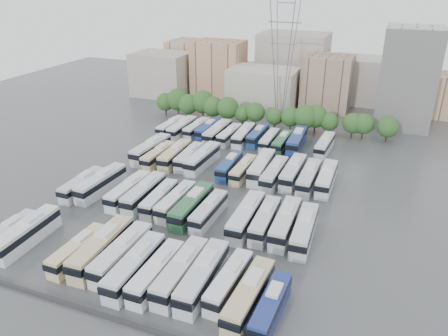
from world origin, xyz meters
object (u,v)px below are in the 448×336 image
at_px(bus_r0_s1, 27,233).
at_px(bus_r3_s0, 171,126).
at_px(bus_r2_s11, 293,172).
at_px(bus_r0_s0, 7,233).
at_px(bus_r1_s0, 82,184).
at_px(bus_r3_s7, 258,135).
at_px(bus_r0_s12, 249,295).
at_px(bus_r3_s9, 282,142).
at_px(bus_r2_s7, 229,166).
at_px(bus_r3_s12, 325,145).
at_px(bus_r2_s12, 309,177).
at_px(bus_r2_s13, 327,178).
at_px(bus_r0_s8, 157,272).
at_px(bus_r3_s5, 229,135).
at_px(bus_r0_s7, 135,266).
at_px(bus_r0_s9, 181,272).
at_px(bus_r0_s6, 122,253).
at_px(bus_r3_s6, 243,135).
at_px(apartment_tower, 408,78).
at_px(bus_r1_s6, 176,201).
at_px(bus_r3_s8, 269,140).
at_px(bus_r2_s1, 151,149).
at_px(bus_r3_s3, 208,129).
at_px(bus_r2_s5, 202,158).
at_px(bus_r2_s3, 175,155).
at_px(bus_r1_s12, 285,222).
at_px(bus_r3_s10, 297,140).
at_px(bus_r1_s7, 192,205).
at_px(bus_r2_s4, 189,157).
at_px(bus_r0_s11, 229,281).
at_px(bus_r1_s11, 265,220).
at_px(bus_r3_s4, 217,132).
at_px(bus_r1_s1, 101,183).
at_px(bus_r0_s5, 102,247).
at_px(bus_r1_s4, 144,193).
at_px(bus_r1_s13, 304,230).
at_px(bus_r0_s4, 78,250).
at_px(bus_r1_s3, 129,191).
at_px(bus_r2_s2, 159,155).
at_px(bus_r0_s10, 203,276).
at_px(bus_r2_s10, 274,174).
at_px(bus_r2_s8, 243,170).
at_px(electricity_pylon, 283,53).

relative_size(bus_r0_s1, bus_r3_s0, 1.12).
bearing_deg(bus_r2_s11, bus_r0_s0, -133.20).
distance_m(bus_r1_s0, bus_r3_s7, 44.36).
relative_size(bus_r0_s12, bus_r3_s9, 1.14).
xyz_separation_m(bus_r2_s7, bus_r3_s12, (16.45, 18.98, 0.08)).
relative_size(bus_r1_s0, bus_r3_s9, 1.03).
xyz_separation_m(bus_r2_s12, bus_r2_s13, (3.28, 1.00, -0.03)).
height_order(bus_r0_s8, bus_r3_s5, bus_r0_s8).
distance_m(bus_r0_s7, bus_r0_s9, 6.49).
bearing_deg(bus_r3_s5, bus_r0_s6, -83.73).
height_order(bus_r0_s8, bus_r3_s6, bus_r0_s8).
bearing_deg(bus_r2_s7, apartment_tower, 53.00).
xyz_separation_m(bus_r0_s7, bus_r0_s12, (16.42, 0.31, -0.06)).
height_order(bus_r1_s6, bus_r3_s8, bus_r1_s6).
xyz_separation_m(bus_r2_s1, bus_r3_s3, (6.36, 17.76, -0.26)).
bearing_deg(bus_r2_s5, bus_r2_s3, -174.39).
distance_m(bus_r1_s6, bus_r3_s3, 38.24).
bearing_deg(bus_r2_s13, bus_r2_s3, -179.95).
xyz_separation_m(bus_r1_s12, bus_r3_s10, (-6.69, 36.94, 0.07)).
height_order(bus_r1_s7, bus_r2_s4, bus_r1_s7).
relative_size(bus_r0_s11, bus_r3_s7, 1.02).
bearing_deg(bus_r0_s11, bus_r0_s6, -176.72).
height_order(bus_r0_s9, bus_r1_s12, bus_r0_s9).
distance_m(bus_r1_s11, bus_r3_s4, 42.53).
height_order(bus_r1_s1, bus_r2_s5, bus_r2_s5).
height_order(bus_r1_s12, bus_r3_s4, bus_r1_s12).
height_order(bus_r0_s5, bus_r1_s4, bus_r0_s5).
relative_size(bus_r1_s4, bus_r2_s3, 1.01).
height_order(bus_r2_s1, bus_r3_s6, bus_r2_s1).
height_order(bus_r0_s7, bus_r3_s5, bus_r0_s7).
relative_size(bus_r1_s6, bus_r3_s7, 1.03).
bearing_deg(bus_r1_s13, bus_r0_s9, -131.63).
relative_size(apartment_tower, bus_r3_s3, 2.25).
height_order(bus_r0_s4, bus_r2_s3, bus_r2_s3).
relative_size(bus_r2_s1, bus_r3_s8, 1.22).
xyz_separation_m(bus_r0_s12, bus_r1_s3, (-29.84, 18.70, -0.07)).
xyz_separation_m(bus_r1_s4, bus_r2_s2, (-6.45, 16.66, -0.15)).
xyz_separation_m(bus_r0_s11, bus_r1_s0, (-36.32, 16.11, -0.02)).
height_order(bus_r0_s9, bus_r3_s7, bus_r0_s9).
bearing_deg(bus_r1_s7, bus_r2_s4, 117.37).
distance_m(bus_r3_s0, bus_r3_s8, 26.46).
relative_size(bus_r0_s12, bus_r3_s12, 1.07).
distance_m(bus_r0_s5, bus_r3_s3, 54.29).
height_order(bus_r1_s3, bus_r3_s10, bus_r3_s10).
bearing_deg(bus_r2_s13, bus_r0_s10, -106.51).
xyz_separation_m(bus_r0_s8, bus_r2_s10, (6.31, 35.86, 0.04)).
bearing_deg(bus_r3_s8, bus_r3_s3, 175.13).
height_order(bus_r0_s1, bus_r1_s6, bus_r0_s1).
relative_size(bus_r2_s8, bus_r3_s10, 0.82).
bearing_deg(electricity_pylon, bus_r1_s7, -90.21).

